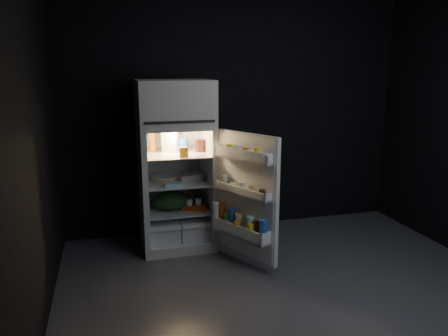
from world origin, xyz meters
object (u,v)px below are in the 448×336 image
object	(u,v)px
milk_jug	(170,141)
egg_carton	(191,178)
refrigerator	(175,159)
fridge_door	(244,199)
yogurt_tray	(195,207)

from	to	relation	value
milk_jug	egg_carton	distance (m)	0.45
refrigerator	fridge_door	bearing A→B (deg)	-52.33
refrigerator	yogurt_tray	bearing A→B (deg)	-38.67
milk_jug	egg_carton	size ratio (longest dim) A/B	0.83
refrigerator	yogurt_tray	world-z (taller)	refrigerator
fridge_door	yogurt_tray	bearing A→B (deg)	123.21
refrigerator	milk_jug	size ratio (longest dim) A/B	7.42
milk_jug	yogurt_tray	world-z (taller)	milk_jug
fridge_door	egg_carton	bearing A→B (deg)	122.02
milk_jug	yogurt_tray	xyz separation A→B (m)	(0.21, -0.18, -0.69)
fridge_door	egg_carton	size ratio (longest dim) A/B	4.23
fridge_door	yogurt_tray	size ratio (longest dim) A/B	4.72
refrigerator	egg_carton	bearing A→B (deg)	-28.04
egg_carton	yogurt_tray	distance (m)	0.32
yogurt_tray	fridge_door	bearing A→B (deg)	-33.57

